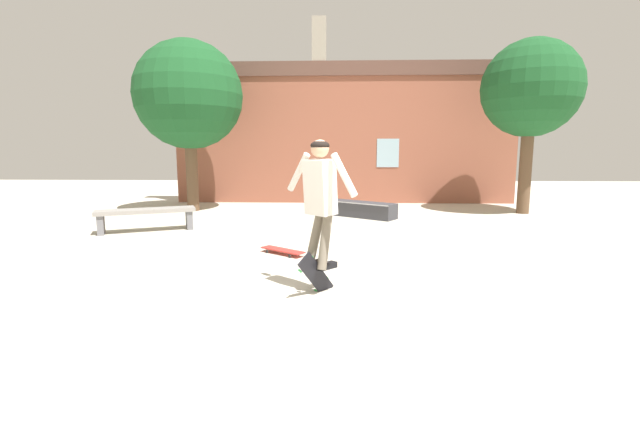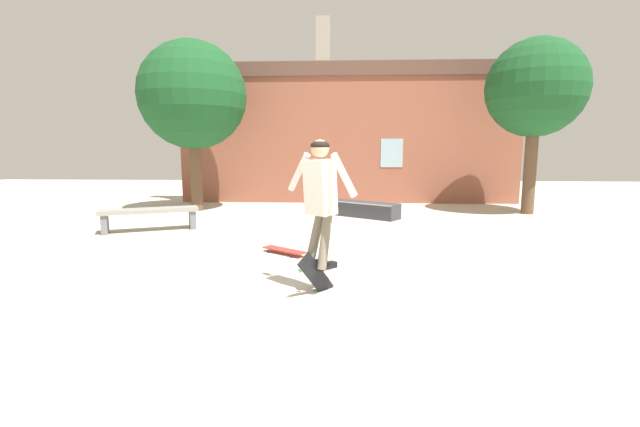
{
  "view_description": "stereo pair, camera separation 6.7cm",
  "coord_description": "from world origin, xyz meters",
  "px_view_note": "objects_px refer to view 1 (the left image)",
  "views": [
    {
      "loc": [
        -0.26,
        -4.19,
        1.7
      ],
      "look_at": [
        -0.45,
        0.75,
        0.97
      ],
      "focal_mm": 24.0,
      "sensor_mm": 36.0,
      "label": 1
    },
    {
      "loc": [
        -0.19,
        -4.19,
        1.7
      ],
      "look_at": [
        -0.45,
        0.75,
        0.97
      ],
      "focal_mm": 24.0,
      "sensor_mm": 36.0,
      "label": 2
    }
  ],
  "objects_px": {
    "park_bench": "(146,215)",
    "skateboard_resting": "(283,250)",
    "skater": "(320,193)",
    "tree_right": "(531,89)",
    "skateboard_flipping": "(316,276)",
    "tree_left": "(189,96)",
    "skate_ledge": "(357,209)"
  },
  "relations": [
    {
      "from": "skater",
      "to": "park_bench",
      "type": "bearing_deg",
      "value": 89.01
    },
    {
      "from": "skateboard_flipping",
      "to": "skate_ledge",
      "type": "bearing_deg",
      "value": 22.69
    },
    {
      "from": "tree_right",
      "to": "skater",
      "type": "distance_m",
      "value": 8.83
    },
    {
      "from": "park_bench",
      "to": "skateboard_resting",
      "type": "height_order",
      "value": "park_bench"
    },
    {
      "from": "skater",
      "to": "skateboard_resting",
      "type": "bearing_deg",
      "value": 63.94
    },
    {
      "from": "park_bench",
      "to": "skateboard_flipping",
      "type": "bearing_deg",
      "value": -70.06
    },
    {
      "from": "park_bench",
      "to": "skateboard_flipping",
      "type": "height_order",
      "value": "skateboard_flipping"
    },
    {
      "from": "tree_left",
      "to": "park_bench",
      "type": "relative_size",
      "value": 2.35
    },
    {
      "from": "tree_right",
      "to": "tree_left",
      "type": "bearing_deg",
      "value": 178.85
    },
    {
      "from": "tree_right",
      "to": "skater",
      "type": "bearing_deg",
      "value": -127.87
    },
    {
      "from": "skateboard_resting",
      "to": "park_bench",
      "type": "bearing_deg",
      "value": -175.42
    },
    {
      "from": "skate_ledge",
      "to": "skateboard_resting",
      "type": "distance_m",
      "value": 4.37
    },
    {
      "from": "park_bench",
      "to": "skate_ledge",
      "type": "distance_m",
      "value": 5.06
    },
    {
      "from": "tree_right",
      "to": "skateboard_resting",
      "type": "height_order",
      "value": "tree_right"
    },
    {
      "from": "skate_ledge",
      "to": "tree_left",
      "type": "bearing_deg",
      "value": -156.37
    },
    {
      "from": "tree_left",
      "to": "park_bench",
      "type": "xyz_separation_m",
      "value": [
        0.05,
        -3.15,
        -2.82
      ]
    },
    {
      "from": "tree_left",
      "to": "skateboard_resting",
      "type": "bearing_deg",
      "value": -57.87
    },
    {
      "from": "tree_right",
      "to": "skate_ledge",
      "type": "relative_size",
      "value": 2.28
    },
    {
      "from": "tree_right",
      "to": "skateboard_flipping",
      "type": "xyz_separation_m",
      "value": [
        -5.31,
        -6.83,
        -3.04
      ]
    },
    {
      "from": "park_bench",
      "to": "skater",
      "type": "height_order",
      "value": "skater"
    },
    {
      "from": "skate_ledge",
      "to": "skateboard_flipping",
      "type": "xyz_separation_m",
      "value": [
        -0.78,
        -6.09,
        0.03
      ]
    },
    {
      "from": "tree_right",
      "to": "skateboard_resting",
      "type": "distance_m",
      "value": 8.34
    },
    {
      "from": "skater",
      "to": "skateboard_flipping",
      "type": "distance_m",
      "value": 0.98
    },
    {
      "from": "skate_ledge",
      "to": "skateboard_resting",
      "type": "xyz_separation_m",
      "value": [
        -1.43,
        -4.13,
        -0.13
      ]
    },
    {
      "from": "tree_left",
      "to": "skateboard_resting",
      "type": "xyz_separation_m",
      "value": [
        3.17,
        -5.06,
        -3.11
      ]
    },
    {
      "from": "tree_right",
      "to": "skate_ledge",
      "type": "height_order",
      "value": "tree_right"
    },
    {
      "from": "tree_left",
      "to": "skateboard_resting",
      "type": "relative_size",
      "value": 5.92
    },
    {
      "from": "skate_ledge",
      "to": "skateboard_resting",
      "type": "bearing_deg",
      "value": -74.02
    },
    {
      "from": "park_bench",
      "to": "skate_ledge",
      "type": "height_order",
      "value": "park_bench"
    },
    {
      "from": "skateboard_flipping",
      "to": "tree_left",
      "type": "bearing_deg",
      "value": 58.56
    },
    {
      "from": "tree_left",
      "to": "park_bench",
      "type": "distance_m",
      "value": 4.23
    },
    {
      "from": "park_bench",
      "to": "tree_right",
      "type": "bearing_deg",
      "value": -6.22
    }
  ]
}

